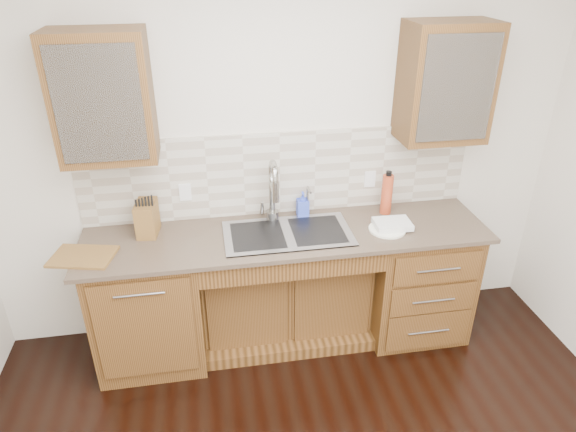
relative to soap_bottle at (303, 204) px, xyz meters
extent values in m
cube|color=silver|center=(-0.15, 0.15, 0.35)|extent=(4.00, 0.10, 2.70)
cube|color=#593014|center=(-1.10, -0.21, -0.56)|extent=(0.70, 0.62, 0.88)
cube|color=#593014|center=(-0.15, -0.12, -0.65)|extent=(1.20, 0.44, 0.70)
cube|color=#593014|center=(0.80, -0.21, -0.56)|extent=(0.70, 0.62, 0.88)
cube|color=#84705B|center=(-0.15, -0.23, -0.10)|extent=(2.70, 0.65, 0.03)
cube|color=beige|center=(-0.15, 0.09, 0.21)|extent=(2.70, 0.02, 0.59)
cube|color=#9E9EA5|center=(-0.15, -0.24, -0.17)|extent=(0.84, 0.46, 0.19)
cylinder|color=#999993|center=(-0.22, -0.01, 0.11)|extent=(0.04, 0.04, 0.40)
cylinder|color=#999993|center=(0.03, 0.00, 0.03)|extent=(0.02, 0.02, 0.24)
cube|color=#593014|center=(-1.20, -0.07, 0.83)|extent=(0.55, 0.34, 0.75)
cube|color=#593014|center=(0.90, -0.07, 0.83)|extent=(0.55, 0.34, 0.75)
cube|color=white|center=(-0.80, 0.07, 0.12)|extent=(0.08, 0.01, 0.12)
cube|color=white|center=(0.50, 0.07, 0.12)|extent=(0.08, 0.01, 0.12)
imported|color=blue|center=(0.00, 0.00, 0.00)|extent=(0.08, 0.08, 0.18)
cylinder|color=#B64021|center=(0.59, -0.06, 0.05)|extent=(0.08, 0.08, 0.29)
cylinder|color=white|center=(0.52, -0.30, -0.08)|extent=(0.30, 0.30, 0.01)
cube|color=silver|center=(0.56, -0.29, -0.06)|extent=(0.25, 0.18, 0.04)
cube|color=#A75D2E|center=(-1.05, -0.08, 0.02)|extent=(0.15, 0.22, 0.22)
cube|color=brown|center=(-1.43, -0.32, -0.08)|extent=(0.42, 0.34, 0.02)
imported|color=white|center=(-1.26, -0.07, 0.77)|extent=(0.16, 0.16, 0.09)
imported|color=white|center=(-1.12, -0.07, 0.78)|extent=(0.14, 0.14, 0.10)
imported|color=silver|center=(0.84, -0.07, 0.77)|extent=(0.15, 0.15, 0.09)
imported|color=white|center=(1.04, -0.07, 0.77)|extent=(0.11, 0.11, 0.09)
camera|label=1|loc=(-0.65, -3.14, 1.60)|focal=32.00mm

